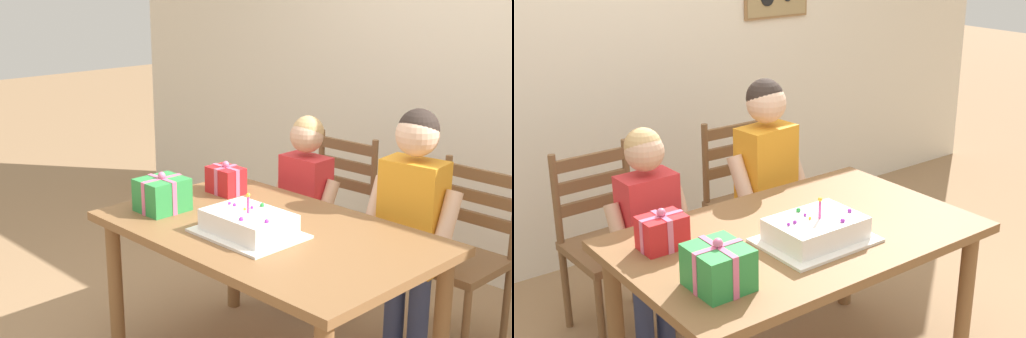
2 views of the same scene
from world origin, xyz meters
The scene contains 9 objects.
back_wall centered at (0.00, 1.72, 1.30)m, with size 6.40×0.11×2.60m.
dining_table centered at (0.00, 0.00, 0.64)m, with size 1.48×0.92×0.74m.
birthday_cake centered at (0.00, -0.12, 0.79)m, with size 0.44×0.34×0.19m.
gift_box_red_large centered at (-0.51, -0.19, 0.82)m, with size 0.20×0.22×0.19m.
gift_box_beside_cake centered at (-0.51, 0.20, 0.81)m, with size 0.18×0.14×0.17m.
chair_left centered at (-0.42, 0.92, 0.47)m, with size 0.44×0.44×0.92m.
chair_right centered at (0.42, 0.92, 0.47)m, with size 0.42×0.42×0.92m.
child_older centered at (0.32, 0.63, 0.75)m, with size 0.46×0.27×1.23m.
child_younger centered at (-0.35, 0.63, 0.67)m, with size 0.40×0.23×1.10m.
Camera 2 is at (-1.69, -2.02, 1.94)m, focal length 49.09 mm.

